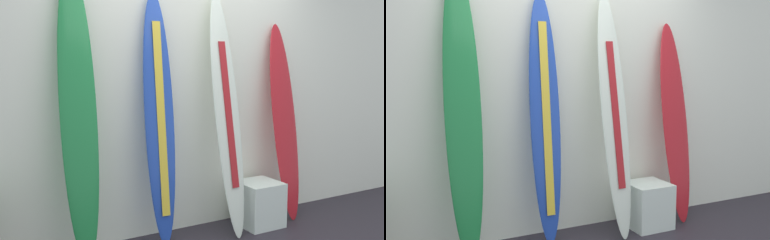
# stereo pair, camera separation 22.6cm
# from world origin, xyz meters

# --- Properties ---
(wall_back) EXTENTS (7.20, 0.20, 2.80)m
(wall_back) POSITION_xyz_m (0.00, 1.30, 1.40)
(wall_back) COLOR white
(wall_back) RESTS_ON ground
(surfboard_emerald) EXTENTS (0.29, 0.36, 2.28)m
(surfboard_emerald) POSITION_xyz_m (-1.02, 1.00, 1.14)
(surfboard_emerald) COLOR #208340
(surfboard_emerald) RESTS_ON ground
(surfboard_cobalt) EXTENTS (0.28, 0.33, 2.12)m
(surfboard_cobalt) POSITION_xyz_m (-0.34, 1.03, 1.06)
(surfboard_cobalt) COLOR blue
(surfboard_cobalt) RESTS_ON ground
(surfboard_ivory) EXTENTS (0.26, 0.46, 2.15)m
(surfboard_ivory) POSITION_xyz_m (0.27, 0.93, 1.06)
(surfboard_ivory) COLOR silver
(surfboard_ivory) RESTS_ON ground
(surfboard_crimson) EXTENTS (0.32, 0.38, 1.91)m
(surfboard_crimson) POSITION_xyz_m (0.99, 0.99, 0.94)
(surfboard_crimson) COLOR red
(surfboard_crimson) RESTS_ON ground
(display_block_left) EXTENTS (0.37, 0.37, 0.42)m
(display_block_left) POSITION_xyz_m (0.63, 0.91, 0.21)
(display_block_left) COLOR white
(display_block_left) RESTS_ON ground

